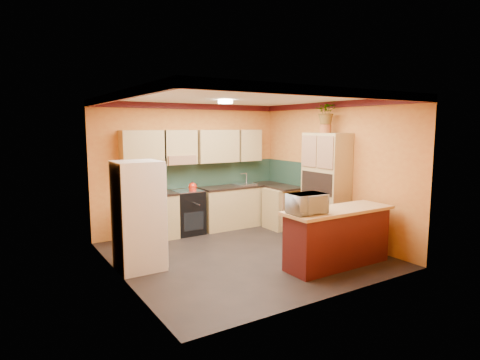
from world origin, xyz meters
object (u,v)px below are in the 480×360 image
Objects in this scene: stove at (188,212)px; microwave at (307,203)px; fridge at (138,216)px; base_cabinets_back at (214,210)px; pantry at (326,187)px; breakfast_bar at (337,239)px.

stove is 3.17m from microwave.
fridge reaches higher than microwave.
base_cabinets_back is 2.45m from pantry.
stove is at bearing 111.62° from breakfast_bar.
fridge is 3.11× the size of microwave.
fridge is (-2.15, -1.52, 0.41)m from base_cabinets_back.
base_cabinets_back is 3.11m from breakfast_bar.
breakfast_bar is at bearing -68.38° from stove.
base_cabinets_back is at bearing 100.87° from breakfast_bar.
base_cabinets_back is at bearing 127.75° from pantry.
fridge is 0.81× the size of pantry.
stove is at bearing 44.89° from fridge.
microwave is at bearing 180.00° from breakfast_bar.
microwave is (-1.53, -1.18, 0.03)m from pantry.
base_cabinets_back is 2.66m from fridge.
pantry is at bearing 39.47° from microwave.
stove is 0.51× the size of breakfast_bar.
pantry is 1.59m from breakfast_bar.
fridge is at bearing -135.11° from stove.
pantry is at bearing -5.71° from fridge.
microwave reaches higher than stove.
stove is (-0.62, -0.00, 0.02)m from base_cabinets_back.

